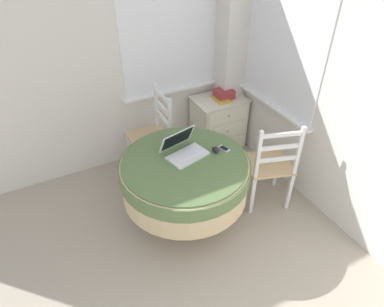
{
  "coord_description": "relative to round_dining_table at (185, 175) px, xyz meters",
  "views": [
    {
      "loc": [
        -0.38,
        -0.03,
        2.55
      ],
      "look_at": [
        0.78,
        2.21,
        0.66
      ],
      "focal_mm": 32.0,
      "sensor_mm": 36.0,
      "label": 1
    }
  ],
  "objects": [
    {
      "name": "corner_room_shell",
      "position": [
        0.48,
        0.01,
        0.71
      ],
      "size": [
        4.17,
        5.15,
        2.55
      ],
      "color": "silver",
      "rests_on": "ground_plane"
    },
    {
      "name": "round_dining_table",
      "position": [
        0.0,
        0.0,
        0.0
      ],
      "size": [
        1.15,
        1.15,
        0.73
      ],
      "color": "#4C3D2D",
      "rests_on": "ground_plane"
    },
    {
      "name": "laptop",
      "position": [
        0.04,
        0.1,
        0.21
      ],
      "size": [
        0.41,
        0.36,
        0.21
      ],
      "color": "silver",
      "rests_on": "round_dining_table"
    },
    {
      "name": "computer_mouse",
      "position": [
        0.31,
        -0.01,
        0.18
      ],
      "size": [
        0.06,
        0.09,
        0.04
      ],
      "color": "black",
      "rests_on": "round_dining_table"
    },
    {
      "name": "cell_phone",
      "position": [
        0.39,
        -0.01,
        0.17
      ],
      "size": [
        0.08,
        0.12,
        0.01
      ],
      "color": "#B2B7BC",
      "rests_on": "round_dining_table"
    },
    {
      "name": "dining_chair_near_back_window",
      "position": [
        0.04,
        0.87,
        -0.1
      ],
      "size": [
        0.41,
        0.44,
        0.98
      ],
      "color": "tan",
      "rests_on": "ground_plane"
    },
    {
      "name": "dining_chair_near_right_window",
      "position": [
        0.85,
        -0.14,
        -0.1
      ],
      "size": [
        0.54,
        0.52,
        0.98
      ],
      "color": "tan",
      "rests_on": "ground_plane"
    },
    {
      "name": "corner_cabinet",
      "position": [
        0.94,
        0.98,
        -0.25
      ],
      "size": [
        0.61,
        0.46,
        0.65
      ],
      "color": "silver",
      "rests_on": "ground_plane"
    },
    {
      "name": "storage_box",
      "position": [
        1.0,
        0.98,
        0.13
      ],
      "size": [
        0.21,
        0.19,
        0.1
      ],
      "color": "#9E3338",
      "rests_on": "corner_cabinet"
    },
    {
      "name": "book_on_cabinet",
      "position": [
        0.94,
        0.94,
        0.09
      ],
      "size": [
        0.16,
        0.23,
        0.02
      ],
      "color": "gold",
      "rests_on": "corner_cabinet"
    }
  ]
}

